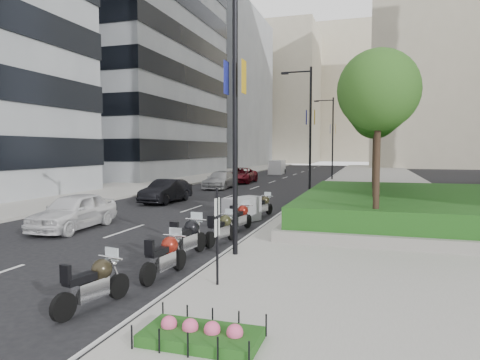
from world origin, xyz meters
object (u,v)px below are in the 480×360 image
at_px(motorcycle_0, 94,283).
at_px(car_b, 166,191).
at_px(parking_sign, 217,231).
at_px(delivery_van, 277,168).
at_px(motorcycle_3, 222,229).
at_px(motorcycle_4, 241,217).
at_px(motorcycle_6, 263,206).
at_px(lamp_post_0, 230,95).
at_px(car_c, 220,180).
at_px(lamp_post_2, 331,134).
at_px(car_a, 74,211).
at_px(lamp_post_1, 308,125).
at_px(motorcycle_5, 242,210).
at_px(motorcycle_2, 188,238).
at_px(motorcycle_1, 165,256).
at_px(car_d, 241,175).

bearing_deg(motorcycle_0, car_b, 33.84).
bearing_deg(parking_sign, delivery_van, 100.36).
height_order(motorcycle_3, car_b, car_b).
height_order(motorcycle_4, motorcycle_6, motorcycle_4).
distance_m(lamp_post_0, car_c, 24.48).
bearing_deg(lamp_post_0, delivery_van, 100.23).
distance_m(lamp_post_2, car_c, 15.61).
bearing_deg(car_a, motorcycle_0, -51.83).
relative_size(lamp_post_0, motorcycle_3, 4.41).
bearing_deg(car_a, parking_sign, -35.87).
height_order(lamp_post_1, motorcycle_6, lamp_post_1).
bearing_deg(delivery_van, car_c, -94.06).
bearing_deg(motorcycle_5, motorcycle_4, -140.10).
bearing_deg(lamp_post_1, motorcycle_6, -97.11).
bearing_deg(motorcycle_2, lamp_post_2, 4.12).
xyz_separation_m(lamp_post_0, car_c, (-8.41, 22.58, -4.33)).
xyz_separation_m(lamp_post_2, motorcycle_2, (-1.36, -35.21, -4.45)).
bearing_deg(motorcycle_5, car_a, 145.57).
bearing_deg(motorcycle_1, motorcycle_3, 3.95).
bearing_deg(parking_sign, motorcycle_0, -138.65).
bearing_deg(car_b, lamp_post_1, 32.97).
bearing_deg(lamp_post_2, motorcycle_1, -91.62).
xyz_separation_m(motorcycle_6, car_a, (-6.88, -5.84, 0.23)).
relative_size(motorcycle_2, car_a, 0.51).
xyz_separation_m(motorcycle_1, car_d, (-7.38, 31.29, 0.20)).
distance_m(lamp_post_2, delivery_van, 13.71).
distance_m(parking_sign, motorcycle_0, 2.97).
bearing_deg(car_d, delivery_van, 86.48).
bearing_deg(lamp_post_1, motorcycle_4, -94.69).
height_order(parking_sign, delivery_van, parking_sign).
xyz_separation_m(lamp_post_0, lamp_post_2, (0.00, 35.00, 0.00)).
relative_size(lamp_post_2, motorcycle_3, 4.41).
distance_m(lamp_post_0, motorcycle_0, 6.80).
xyz_separation_m(motorcycle_2, motorcycle_5, (-0.21, 6.68, -0.03)).
bearing_deg(lamp_post_0, car_a, 161.34).
distance_m(motorcycle_4, car_d, 25.56).
relative_size(lamp_post_1, car_b, 2.01).
bearing_deg(car_a, lamp_post_1, 58.62).
distance_m(lamp_post_1, motorcycle_3, 15.78).
height_order(motorcycle_4, car_b, car_b).
height_order(motorcycle_1, car_d, car_d).
bearing_deg(delivery_van, motorcycle_0, -85.82).
xyz_separation_m(motorcycle_0, car_a, (-6.46, 7.55, 0.22)).
bearing_deg(lamp_post_2, motorcycle_2, -92.21).
relative_size(motorcycle_1, car_a, 0.47).
xyz_separation_m(motorcycle_3, motorcycle_6, (-0.11, 6.61, -0.00)).
distance_m(lamp_post_2, motorcycle_3, 33.41).
relative_size(motorcycle_3, motorcycle_5, 0.97).
distance_m(motorcycle_3, delivery_van, 43.89).
relative_size(lamp_post_0, lamp_post_1, 1.00).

